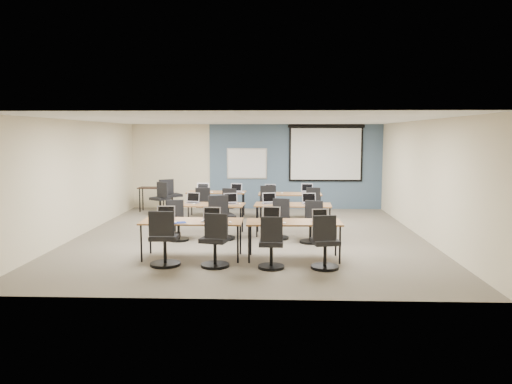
{
  "coord_description": "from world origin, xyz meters",
  "views": [
    {
      "loc": [
        0.6,
        -11.47,
        2.37
      ],
      "look_at": [
        0.14,
        0.4,
        1.0
      ],
      "focal_mm": 35.0,
      "sensor_mm": 36.0,
      "label": 1
    }
  ],
  "objects_px": {
    "laptop_6": "(269,201)",
    "laptop_8": "(203,190)",
    "task_chair_3": "(325,247)",
    "task_chair_8": "(204,208)",
    "task_chair_2": "(271,247)",
    "task_chair_1": "(215,245)",
    "task_chair_11": "(312,207)",
    "laptop_5": "(230,201)",
    "training_table_mid_left": "(207,206)",
    "task_chair_7": "(311,225)",
    "projector_screen": "(326,150)",
    "laptop_1": "(211,218)",
    "laptop_2": "(271,217)",
    "laptop_9": "(236,190)",
    "spare_chair_b": "(161,202)",
    "task_chair_4": "(178,224)",
    "training_table_mid_right": "(293,206)",
    "laptop_0": "(165,217)",
    "utility_table": "(153,191)",
    "spare_chair_a": "(171,199)",
    "laptop_11": "(307,190)",
    "laptop_7": "(309,201)",
    "task_chair_9": "(229,209)",
    "task_chair_5": "(222,221)",
    "laptop_10": "(270,190)",
    "task_chair_0": "(164,243)",
    "laptop_3": "(320,218)",
    "training_table_back_left": "(216,193)",
    "laptop_4": "(193,200)",
    "whiteboard": "(247,164)",
    "task_chair_6": "(279,222)",
    "task_chair_10": "(269,206)"
  },
  "relations": [
    {
      "from": "training_table_mid_right",
      "to": "training_table_back_left",
      "type": "distance_m",
      "value": 3.29
    },
    {
      "from": "task_chair_2",
      "to": "laptop_6",
      "type": "xyz_separation_m",
      "value": [
        -0.08,
        3.19,
        0.4
      ]
    },
    {
      "from": "task_chair_7",
      "to": "task_chair_11",
      "type": "height_order",
      "value": "task_chair_7"
    },
    {
      "from": "task_chair_0",
      "to": "utility_table",
      "type": "relative_size",
      "value": 1.2
    },
    {
      "from": "task_chair_2",
      "to": "task_chair_8",
      "type": "relative_size",
      "value": 0.99
    },
    {
      "from": "laptop_8",
      "to": "utility_table",
      "type": "bearing_deg",
      "value": 147.31
    },
    {
      "from": "task_chair_2",
      "to": "whiteboard",
      "type": "bearing_deg",
      "value": 98.39
    },
    {
      "from": "task_chair_1",
      "to": "task_chair_2",
      "type": "relative_size",
      "value": 1.04
    },
    {
      "from": "laptop_11",
      "to": "task_chair_6",
      "type": "bearing_deg",
      "value": -94.77
    },
    {
      "from": "task_chair_1",
      "to": "task_chair_3",
      "type": "relative_size",
      "value": 1.01
    },
    {
      "from": "task_chair_3",
      "to": "task_chair_7",
      "type": "distance_m",
      "value": 2.13
    },
    {
      "from": "task_chair_2",
      "to": "laptop_10",
      "type": "relative_size",
      "value": 3.15
    },
    {
      "from": "task_chair_4",
      "to": "laptop_11",
      "type": "xyz_separation_m",
      "value": [
        3.09,
        3.27,
        0.41
      ]
    },
    {
      "from": "training_table_mid_right",
      "to": "laptop_0",
      "type": "distance_m",
      "value": 3.42
    },
    {
      "from": "task_chair_5",
      "to": "task_chair_9",
      "type": "xyz_separation_m",
      "value": [
        -0.05,
        2.12,
        -0.03
      ]
    },
    {
      "from": "task_chair_7",
      "to": "utility_table",
      "type": "distance_m",
      "value": 6.38
    },
    {
      "from": "laptop_7",
      "to": "training_table_back_left",
      "type": "bearing_deg",
      "value": 126.03
    },
    {
      "from": "training_table_mid_left",
      "to": "task_chair_3",
      "type": "relative_size",
      "value": 1.8
    },
    {
      "from": "task_chair_1",
      "to": "laptop_2",
      "type": "height_order",
      "value": "task_chair_1"
    },
    {
      "from": "training_table_mid_right",
      "to": "task_chair_1",
      "type": "distance_m",
      "value": 3.38
    },
    {
      "from": "whiteboard",
      "to": "task_chair_9",
      "type": "distance_m",
      "value": 2.92
    },
    {
      "from": "task_chair_2",
      "to": "utility_table",
      "type": "height_order",
      "value": "task_chair_2"
    },
    {
      "from": "task_chair_1",
      "to": "task_chair_11",
      "type": "xyz_separation_m",
      "value": [
        2.07,
        4.85,
        -0.02
      ]
    },
    {
      "from": "projector_screen",
      "to": "spare_chair_a",
      "type": "distance_m",
      "value": 5.08
    },
    {
      "from": "laptop_6",
      "to": "laptop_8",
      "type": "height_order",
      "value": "same"
    },
    {
      "from": "laptop_6",
      "to": "task_chair_9",
      "type": "bearing_deg",
      "value": 111.83
    },
    {
      "from": "task_chair_3",
      "to": "laptop_5",
      "type": "distance_m",
      "value": 3.65
    },
    {
      "from": "laptop_7",
      "to": "task_chair_9",
      "type": "distance_m",
      "value": 2.52
    },
    {
      "from": "laptop_3",
      "to": "task_chair_4",
      "type": "bearing_deg",
      "value": 144.6
    },
    {
      "from": "task_chair_3",
      "to": "laptop_7",
      "type": "relative_size",
      "value": 2.94
    },
    {
      "from": "spare_chair_a",
      "to": "training_table_mid_left",
      "type": "bearing_deg",
      "value": -99.24
    },
    {
      "from": "training_table_mid_right",
      "to": "task_chair_10",
      "type": "bearing_deg",
      "value": 110.82
    },
    {
      "from": "laptop_10",
      "to": "task_chair_5",
      "type": "bearing_deg",
      "value": -109.82
    },
    {
      "from": "projector_screen",
      "to": "laptop_5",
      "type": "relative_size",
      "value": 7.27
    },
    {
      "from": "task_chair_2",
      "to": "task_chair_11",
      "type": "distance_m",
      "value": 5.04
    },
    {
      "from": "training_table_mid_left",
      "to": "task_chair_1",
      "type": "distance_m",
      "value": 3.03
    },
    {
      "from": "training_table_mid_left",
      "to": "task_chair_4",
      "type": "bearing_deg",
      "value": -121.83
    },
    {
      "from": "training_table_mid_left",
      "to": "task_chair_5",
      "type": "xyz_separation_m",
      "value": [
        0.42,
        -0.59,
        -0.26
      ]
    },
    {
      "from": "laptop_6",
      "to": "spare_chair_b",
      "type": "height_order",
      "value": "spare_chair_b"
    },
    {
      "from": "training_table_mid_left",
      "to": "task_chair_7",
      "type": "distance_m",
      "value": 2.6
    },
    {
      "from": "laptop_2",
      "to": "task_chair_3",
      "type": "relative_size",
      "value": 0.35
    },
    {
      "from": "task_chair_1",
      "to": "task_chair_4",
      "type": "xyz_separation_m",
      "value": [
        -1.11,
        2.19,
        -0.03
      ]
    },
    {
      "from": "task_chair_3",
      "to": "task_chair_8",
      "type": "height_order",
      "value": "task_chair_3"
    },
    {
      "from": "task_chair_6",
      "to": "task_chair_7",
      "type": "xyz_separation_m",
      "value": [
        0.7,
        -0.38,
        0.0
      ]
    },
    {
      "from": "laptop_1",
      "to": "laptop_5",
      "type": "xyz_separation_m",
      "value": [
        0.15,
        2.36,
        -0.0
      ]
    },
    {
      "from": "laptop_5",
      "to": "laptop_11",
      "type": "bearing_deg",
      "value": 34.76
    },
    {
      "from": "laptop_4",
      "to": "task_chair_5",
      "type": "bearing_deg",
      "value": -28.37
    },
    {
      "from": "task_chair_11",
      "to": "spare_chair_b",
      "type": "distance_m",
      "value": 4.46
    },
    {
      "from": "laptop_9",
      "to": "spare_chair_b",
      "type": "bearing_deg",
      "value": -176.59
    },
    {
      "from": "laptop_3",
      "to": "task_chair_2",
      "type": "bearing_deg",
      "value": -149.75
    }
  ]
}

